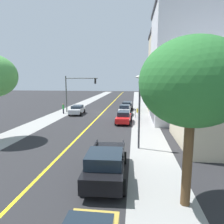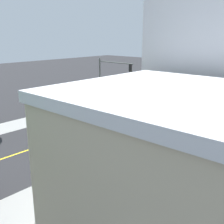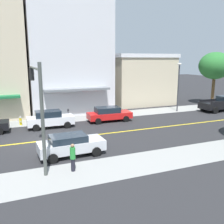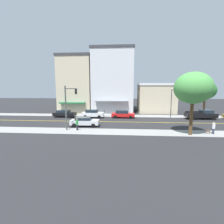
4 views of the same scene
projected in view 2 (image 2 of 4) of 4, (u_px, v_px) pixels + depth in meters
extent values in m
plane|color=#262628|center=(136.00, 113.00, 33.81)|extent=(140.00, 140.00, 0.00)
cube|color=gray|center=(188.00, 125.00, 29.35)|extent=(3.32, 126.00, 0.01)
cube|color=gray|center=(97.00, 104.00, 38.26)|extent=(3.32, 126.00, 0.01)
cube|color=yellow|center=(136.00, 113.00, 33.81)|extent=(0.20, 126.00, 0.00)
cube|color=#196638|center=(210.00, 96.00, 30.88)|extent=(1.10, 5.96, 0.24)
cube|color=slate|center=(166.00, 107.00, 24.45)|extent=(1.32, 7.36, 0.24)
cube|color=beige|center=(164.00, 170.00, 12.67)|extent=(8.40, 8.67, 6.67)
cube|color=silver|center=(168.00, 94.00, 11.69)|extent=(8.70, 8.97, 0.50)
cylinder|color=yellow|center=(185.00, 119.00, 30.51)|extent=(0.24, 0.24, 0.70)
sphere|color=#B2B2B7|center=(185.00, 115.00, 30.39)|extent=(0.22, 0.22, 0.22)
cylinder|color=#B2B2B7|center=(186.00, 119.00, 30.39)|extent=(0.10, 0.10, 0.10)
cylinder|color=#B2B2B7|center=(183.00, 118.00, 30.61)|extent=(0.10, 0.10, 0.10)
cylinder|color=#4C4C51|center=(159.00, 127.00, 27.26)|extent=(0.07, 0.07, 1.08)
cube|color=#2D2D33|center=(159.00, 120.00, 27.08)|extent=(0.12, 0.18, 0.26)
cylinder|color=#474C47|center=(100.00, 82.00, 37.21)|extent=(0.20, 0.20, 6.34)
cylinder|color=#474C47|center=(116.00, 63.00, 34.65)|extent=(5.60, 0.14, 0.14)
cube|color=black|center=(130.00, 68.00, 33.23)|extent=(0.26, 0.32, 0.90)
sphere|color=red|center=(130.00, 66.00, 33.15)|extent=(0.20, 0.20, 0.20)
sphere|color=yellow|center=(130.00, 68.00, 33.23)|extent=(0.20, 0.20, 0.20)
sphere|color=green|center=(130.00, 71.00, 33.32)|extent=(0.20, 0.20, 0.20)
cylinder|color=#38383D|center=(36.00, 147.00, 16.46)|extent=(0.16, 0.16, 5.74)
ellipsoid|color=silver|center=(32.00, 98.00, 15.64)|extent=(0.70, 0.36, 0.24)
cube|color=red|center=(120.00, 133.00, 25.33)|extent=(1.89, 4.69, 0.64)
cube|color=#19232D|center=(122.00, 126.00, 25.33)|extent=(1.61, 2.55, 0.58)
cylinder|color=black|center=(116.00, 143.00, 23.78)|extent=(0.24, 0.65, 0.64)
cylinder|color=black|center=(102.00, 138.00, 24.94)|extent=(0.24, 0.65, 0.64)
cylinder|color=black|center=(138.00, 134.00, 25.90)|extent=(0.24, 0.65, 0.64)
cylinder|color=black|center=(124.00, 130.00, 27.06)|extent=(0.24, 0.65, 0.64)
cube|color=black|center=(184.00, 107.00, 34.07)|extent=(2.02, 4.67, 0.67)
cube|color=#19232D|center=(185.00, 102.00, 34.07)|extent=(1.71, 2.55, 0.50)
cylinder|color=black|center=(183.00, 114.00, 32.51)|extent=(0.25, 0.65, 0.64)
cylinder|color=black|center=(170.00, 111.00, 33.74)|extent=(0.25, 0.65, 0.64)
cylinder|color=black|center=(196.00, 109.00, 34.59)|extent=(0.25, 0.65, 0.64)
cylinder|color=black|center=(183.00, 106.00, 35.82)|extent=(0.25, 0.65, 0.64)
cube|color=#B7BABF|center=(103.00, 106.00, 34.78)|extent=(1.97, 4.53, 0.69)
cube|color=#19232D|center=(104.00, 101.00, 34.79)|extent=(1.67, 2.47, 0.44)
cylinder|color=black|center=(100.00, 112.00, 33.24)|extent=(0.24, 0.65, 0.64)
cylinder|color=black|center=(89.00, 109.00, 34.35)|extent=(0.24, 0.65, 0.64)
cylinder|color=black|center=(115.00, 107.00, 35.41)|extent=(0.24, 0.65, 0.64)
cylinder|color=black|center=(105.00, 105.00, 36.52)|extent=(0.24, 0.65, 0.64)
cube|color=silver|center=(156.00, 117.00, 29.84)|extent=(1.81, 4.40, 0.76)
cube|color=#19232D|center=(157.00, 111.00, 29.81)|extent=(1.56, 2.39, 0.57)
cylinder|color=black|center=(154.00, 125.00, 28.37)|extent=(0.24, 0.65, 0.64)
cylinder|color=black|center=(141.00, 122.00, 29.51)|extent=(0.24, 0.65, 0.64)
cylinder|color=black|center=(170.00, 119.00, 30.38)|extent=(0.24, 0.65, 0.64)
cylinder|color=black|center=(157.00, 116.00, 31.51)|extent=(0.24, 0.65, 0.64)
cylinder|color=black|center=(92.00, 104.00, 36.87)|extent=(0.24, 0.24, 0.77)
cylinder|color=#288C38|center=(92.00, 99.00, 36.67)|extent=(0.32, 0.32, 0.70)
sphere|color=#936B4C|center=(91.00, 95.00, 36.54)|extent=(0.22, 0.22, 0.22)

